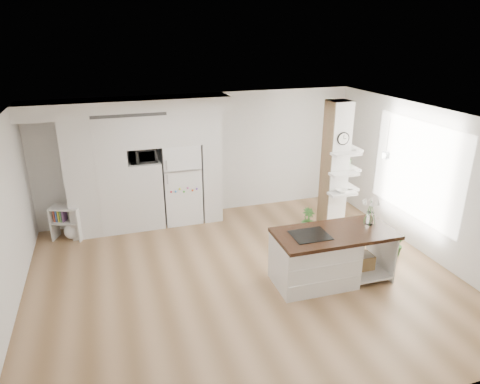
% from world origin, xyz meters
% --- Properties ---
extents(floor, '(7.00, 6.00, 0.01)m').
position_xyz_m(floor, '(0.00, 0.00, 0.00)').
color(floor, '#A57F59').
rests_on(floor, ground).
extents(room, '(7.04, 6.04, 2.72)m').
position_xyz_m(room, '(0.00, 0.00, 1.86)').
color(room, white).
rests_on(room, ground).
extents(cabinet_wall, '(4.00, 0.71, 2.70)m').
position_xyz_m(cabinet_wall, '(-1.45, 2.67, 1.51)').
color(cabinet_wall, silver).
rests_on(cabinet_wall, floor).
extents(refrigerator, '(0.78, 0.69, 1.75)m').
position_xyz_m(refrigerator, '(-0.53, 2.68, 0.88)').
color(refrigerator, white).
rests_on(refrigerator, floor).
extents(column, '(0.69, 0.90, 2.70)m').
position_xyz_m(column, '(2.38, 1.13, 1.35)').
color(column, silver).
rests_on(column, floor).
extents(window, '(0.00, 2.40, 2.40)m').
position_xyz_m(window, '(3.48, 0.30, 1.50)').
color(window, white).
rests_on(window, room).
extents(pendant_light, '(0.12, 0.12, 0.10)m').
position_xyz_m(pendant_light, '(1.70, 0.15, 2.12)').
color(pendant_light, white).
rests_on(pendant_light, room).
extents(kitchen_island, '(1.98, 0.97, 1.45)m').
position_xyz_m(kitchen_island, '(1.18, -0.45, 0.46)').
color(kitchen_island, silver).
rests_on(kitchen_island, floor).
extents(bookshelf, '(0.66, 0.52, 0.69)m').
position_xyz_m(bookshelf, '(-2.84, 2.49, 0.30)').
color(bookshelf, silver).
rests_on(bookshelf, floor).
extents(floor_plant_a, '(0.28, 0.25, 0.43)m').
position_xyz_m(floor_plant_a, '(2.98, -0.10, 0.22)').
color(floor_plant_a, '#3D7D32').
rests_on(floor_plant_a, floor).
extents(floor_plant_b, '(0.34, 0.34, 0.49)m').
position_xyz_m(floor_plant_b, '(1.86, 1.35, 0.25)').
color(floor_plant_b, '#3D7D32').
rests_on(floor_plant_b, floor).
extents(microwave, '(0.54, 0.37, 0.30)m').
position_xyz_m(microwave, '(-1.27, 2.62, 1.57)').
color(microwave, '#2D2D2D').
rests_on(microwave, cabinet_wall).
extents(shelf_plant, '(0.27, 0.23, 0.30)m').
position_xyz_m(shelf_plant, '(2.63, 1.30, 1.52)').
color(shelf_plant, '#3D7D32').
rests_on(shelf_plant, column).
extents(decor_bowl, '(0.22, 0.22, 0.05)m').
position_xyz_m(decor_bowl, '(2.30, 0.90, 1.00)').
color(decor_bowl, white).
rests_on(decor_bowl, column).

